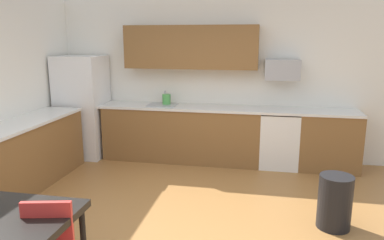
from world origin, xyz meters
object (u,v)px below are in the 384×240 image
(oven_range, at_px, (279,139))
(microwave, at_px, (282,70))
(refrigerator, at_px, (83,107))
(trash_bin, at_px, (335,202))
(kettle, at_px, (166,100))

(oven_range, xyz_separation_m, microwave, (-0.00, 0.10, 1.10))
(refrigerator, relative_size, trash_bin, 2.92)
(microwave, height_order, trash_bin, microwave)
(trash_bin, distance_m, kettle, 3.22)
(oven_range, height_order, kettle, kettle)
(oven_range, bearing_deg, microwave, 90.00)
(refrigerator, distance_m, oven_range, 3.39)
(refrigerator, xyz_separation_m, kettle, (1.48, 0.13, 0.14))
(refrigerator, bearing_deg, trash_bin, -25.60)
(trash_bin, xyz_separation_m, kettle, (-2.42, 2.00, 0.72))
(refrigerator, bearing_deg, kettle, 5.04)
(microwave, height_order, kettle, microwave)
(refrigerator, height_order, oven_range, refrigerator)
(microwave, bearing_deg, trash_bin, -75.37)
(refrigerator, distance_m, kettle, 1.49)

